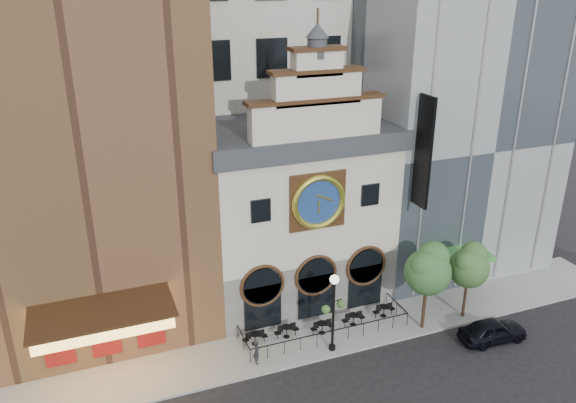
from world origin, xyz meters
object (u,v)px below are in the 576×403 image
(tree_right, at_px, (470,265))
(bistro_3, at_px, (353,319))
(car_right, at_px, (493,330))
(pedestrian, at_px, (257,352))
(bistro_0, at_px, (255,338))
(tree_left, at_px, (428,268))
(bistro_1, at_px, (287,331))
(bistro_4, at_px, (384,310))
(lamppost, at_px, (334,304))
(bistro_2, at_px, (322,327))

(tree_right, bearing_deg, bistro_3, 167.46)
(car_right, distance_m, pedestrian, 14.72)
(bistro_0, distance_m, bistro_3, 6.57)
(car_right, xyz_separation_m, tree_left, (-3.31, 2.63, 3.67))
(car_right, bearing_deg, bistro_1, 71.62)
(bistro_0, height_order, car_right, car_right)
(bistro_1, relative_size, bistro_4, 1.00)
(bistro_0, distance_m, tree_left, 11.50)
(pedestrian, bearing_deg, car_right, -96.59)
(bistro_1, height_order, car_right, car_right)
(bistro_4, height_order, tree_right, tree_right)
(bistro_1, relative_size, tree_right, 0.30)
(bistro_1, bearing_deg, pedestrian, -145.76)
(lamppost, height_order, tree_right, tree_right)
(bistro_1, bearing_deg, tree_left, -13.59)
(bistro_0, xyz_separation_m, pedestrian, (-0.45, -1.73, 0.30))
(lamppost, bearing_deg, pedestrian, 162.21)
(car_right, distance_m, tree_left, 5.60)
(pedestrian, bearing_deg, bistro_2, -69.63)
(bistro_3, bearing_deg, bistro_1, 176.02)
(bistro_2, relative_size, bistro_4, 1.00)
(bistro_4, relative_size, car_right, 0.37)
(bistro_0, xyz_separation_m, lamppost, (4.20, -2.16, 2.69))
(bistro_2, relative_size, tree_right, 0.30)
(bistro_0, height_order, bistro_4, same)
(bistro_2, height_order, bistro_4, same)
(bistro_2, xyz_separation_m, lamppost, (-0.12, -1.73, 2.69))
(tree_left, bearing_deg, tree_right, 2.35)
(lamppost, xyz_separation_m, tree_left, (6.46, 0.08, 1.09))
(bistro_0, xyz_separation_m, bistro_4, (8.91, -0.15, 0.00))
(bistro_4, xyz_separation_m, tree_left, (1.74, -1.94, 3.78))
(bistro_4, relative_size, pedestrian, 1.03)
(bistro_4, relative_size, tree_right, 0.30)
(bistro_1, distance_m, tree_right, 12.44)
(car_right, height_order, lamppost, lamppost)
(bistro_2, bearing_deg, tree_right, -9.04)
(pedestrian, relative_size, lamppost, 0.30)
(car_right, relative_size, tree_left, 0.74)
(bistro_0, relative_size, bistro_2, 1.00)
(tree_right, bearing_deg, bistro_0, 171.99)
(tree_right, bearing_deg, bistro_1, 170.67)
(bistro_4, distance_m, pedestrian, 9.50)
(bistro_2, bearing_deg, lamppost, -93.95)
(bistro_3, distance_m, bistro_4, 2.36)
(bistro_0, relative_size, pedestrian, 1.03)
(car_right, bearing_deg, pedestrian, 81.48)
(car_right, height_order, pedestrian, pedestrian)
(bistro_1, distance_m, car_right, 12.79)
(bistro_0, height_order, lamppost, lamppost)
(bistro_2, distance_m, bistro_3, 2.25)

